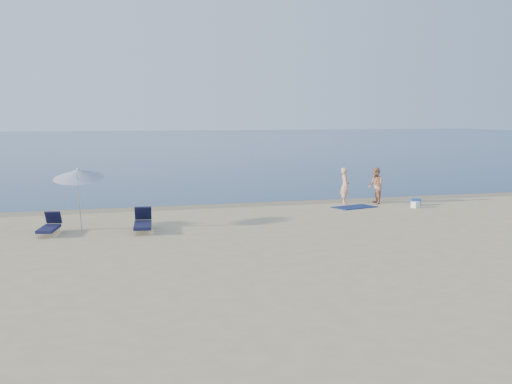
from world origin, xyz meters
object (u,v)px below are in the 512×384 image
umbrella_near (78,174)px  blue_cooler (415,202)px  person_left (345,186)px  person_right (376,186)px

umbrella_near → blue_cooler: bearing=25.6°
person_left → person_right: person_right is taller
person_right → umbrella_near: 14.06m
person_left → umbrella_near: 12.82m
person_right → umbrella_near: size_ratio=0.71×
person_right → blue_cooler: person_right is taller
blue_cooler → umbrella_near: size_ratio=0.19×
person_right → blue_cooler: 1.99m
blue_cooler → umbrella_near: (-15.22, -2.06, 1.89)m
person_right → person_left: bearing=-96.6°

